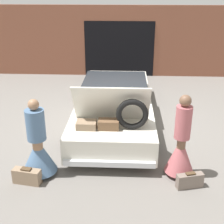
{
  "coord_description": "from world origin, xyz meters",
  "views": [
    {
      "loc": [
        0.32,
        -7.99,
        3.7
      ],
      "look_at": [
        0.0,
        -1.43,
        0.9
      ],
      "focal_mm": 50.0,
      "sensor_mm": 36.0,
      "label": 1
    }
  ],
  "objects": [
    {
      "name": "person_right",
      "position": [
        1.42,
        -2.52,
        0.62
      ],
      "size": [
        0.59,
        0.59,
        1.73
      ],
      "rotation": [
        0.0,
        0.0,
        1.73
      ],
      "color": "brown",
      "rests_on": "ground_plane"
    },
    {
      "name": "garage_wall_back",
      "position": [
        0.0,
        4.66,
        1.39
      ],
      "size": [
        12.0,
        0.14,
        2.8
      ],
      "color": "brown",
      "rests_on": "ground_plane"
    },
    {
      "name": "suitcase_beside_left_person",
      "position": [
        -1.59,
        -2.97,
        0.15
      ],
      "size": [
        0.58,
        0.28,
        0.34
      ],
      "color": "#8C7259",
      "rests_on": "ground_plane"
    },
    {
      "name": "ground_plane",
      "position": [
        0.0,
        0.0,
        0.0
      ],
      "size": [
        40.0,
        40.0,
        0.0
      ],
      "primitive_type": "plane",
      "color": "slate"
    },
    {
      "name": "car",
      "position": [
        0.0,
        0.0,
        0.54
      ],
      "size": [
        2.0,
        5.29,
        1.68
      ],
      "color": "silver",
      "rests_on": "ground_plane"
    },
    {
      "name": "suitcase_beside_right_person",
      "position": [
        1.57,
        -2.95,
        0.15
      ],
      "size": [
        0.54,
        0.27,
        0.32
      ],
      "color": "#75665B",
      "rests_on": "ground_plane"
    },
    {
      "name": "person_left",
      "position": [
        -1.42,
        -2.63,
        0.58
      ],
      "size": [
        0.71,
        0.71,
        1.64
      ],
      "rotation": [
        0.0,
        0.0,
        -1.67
      ],
      "color": "#997051",
      "rests_on": "ground_plane"
    }
  ]
}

